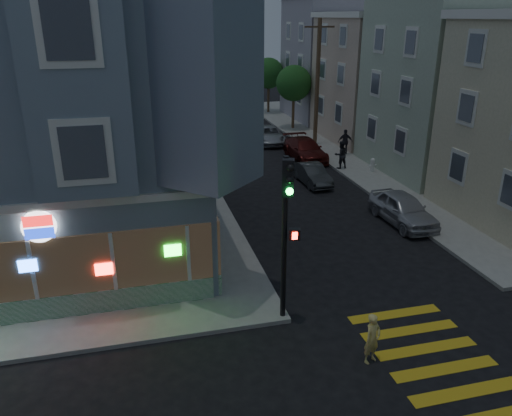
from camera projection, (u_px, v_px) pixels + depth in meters
name	position (u px, v px, depth m)	size (l,w,h in m)	color
ground	(209.00, 379.00, 13.62)	(120.00, 120.00, 0.00)	black
sidewalk_ne	(449.00, 140.00, 39.65)	(24.00, 42.00, 0.15)	gray
corner_building	(13.00, 108.00, 20.09)	(14.60, 14.60, 11.40)	slate
row_house_b	(479.00, 83.00, 30.60)	(12.00, 8.60, 10.50)	#9EAE97
row_house_c	(403.00, 79.00, 39.01)	(12.00, 8.60, 9.00)	#B6A48D
row_house_d	(355.00, 60.00, 46.87)	(12.00, 8.60, 10.50)	gray
utility_pole	(317.00, 81.00, 36.34)	(2.20, 0.30, 9.00)	#4C3826
street_tree_near	(294.00, 83.00, 42.12)	(3.00, 3.00, 5.30)	#4C3826
street_tree_far	(269.00, 73.00, 49.35)	(3.00, 3.00, 5.30)	#4C3826
running_child	(372.00, 339.00, 14.08)	(0.56, 0.37, 1.53)	#DECC71
pedestrian_a	(341.00, 155.00, 31.66)	(0.86, 0.67, 1.76)	black
pedestrian_b	(345.00, 142.00, 34.93)	(1.02, 0.43, 1.75)	#25232B
parked_car_a	(403.00, 209.00, 23.63)	(1.73, 4.29, 1.46)	#B2B3BA
parked_car_b	(312.00, 174.00, 29.22)	(1.25, 3.58, 1.18)	#35383A
parked_car_c	(305.00, 149.00, 34.20)	(1.98, 4.88, 1.42)	#4F1412
parked_car_d	(268.00, 135.00, 38.65)	(2.13, 4.63, 1.29)	#A2A6AD
traffic_signal	(287.00, 214.00, 14.86)	(0.67, 0.60, 5.36)	black
fire_hydrant	(373.00, 164.00, 31.12)	(0.50, 0.29, 0.86)	white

